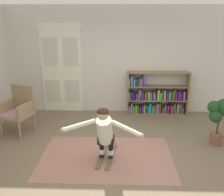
# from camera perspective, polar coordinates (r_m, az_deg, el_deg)

# --- Properties ---
(ground_plane) EXTENTS (7.20, 7.20, 0.00)m
(ground_plane) POSITION_cam_1_polar(r_m,az_deg,el_deg) (5.03, 0.91, -13.31)
(ground_plane) COLOR #73624C
(back_wall) EXTENTS (6.00, 0.10, 2.90)m
(back_wall) POSITION_cam_1_polar(r_m,az_deg,el_deg) (6.99, 1.31, 8.42)
(back_wall) COLOR beige
(back_wall) RESTS_ON ground
(double_door) EXTENTS (1.22, 0.05, 2.45)m
(double_door) POSITION_cam_1_polar(r_m,az_deg,el_deg) (7.16, -11.31, 6.51)
(double_door) COLOR silver
(double_door) RESTS_ON ground
(rug) EXTENTS (2.53, 1.69, 0.01)m
(rug) POSITION_cam_1_polar(r_m,az_deg,el_deg) (5.05, -1.27, -13.15)
(rug) COLOR #A36F61
(rug) RESTS_ON ground
(bookshelf) EXTENTS (1.67, 0.30, 1.18)m
(bookshelf) POSITION_cam_1_polar(r_m,az_deg,el_deg) (7.09, 9.74, 0.20)
(bookshelf) COLOR olive
(bookshelf) RESTS_ON ground
(wicker_chair) EXTENTS (0.76, 0.76, 1.10)m
(wicker_chair) POSITION_cam_1_polar(r_m,az_deg,el_deg) (6.21, -20.33, -2.26)
(wicker_chair) COLOR #927958
(wicker_chair) RESTS_ON ground
(potted_plant) EXTENTS (0.53, 0.39, 1.01)m
(potted_plant) POSITION_cam_1_polar(r_m,az_deg,el_deg) (5.70, 23.06, -3.46)
(potted_plant) COLOR brown
(potted_plant) RESTS_ON ground
(skis_pair) EXTENTS (0.39, 0.94, 0.07)m
(skis_pair) POSITION_cam_1_polar(r_m,az_deg,el_deg) (5.06, -1.21, -12.79)
(skis_pair) COLOR brown
(skis_pair) RESTS_ON rug
(person_skier) EXTENTS (1.44, 0.68, 1.08)m
(person_skier) POSITION_cam_1_polar(r_m,az_deg,el_deg) (4.59, -1.71, -7.14)
(person_skier) COLOR white
(person_skier) RESTS_ON skis_pair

